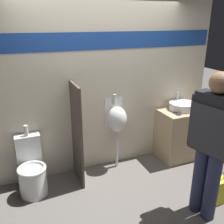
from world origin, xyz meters
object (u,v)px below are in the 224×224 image
Objects in this scene: toilet at (32,172)px; person_in_vest at (212,138)px; urinal_near_counter at (117,119)px; cell_phone at (177,114)px; sink_basin at (182,106)px; shopping_bag at (217,191)px.

person_in_vest is (1.86, -1.22, 0.71)m from toilet.
urinal_near_counter is 1.42m from toilet.
cell_phone is at bearing -13.89° from urinal_near_counter.
cell_phone is at bearing -1.93° from toilet.
sink_basin is at bearing -39.41° from person_in_vest.
toilet is 2.46m from shopping_bag.
urinal_near_counter reaches higher than cell_phone.
toilet is 2.00× the size of shopping_bag.
toilet reaches higher than cell_phone.
sink_basin is 1.46m from shopping_bag.
urinal_near_counter is at bearing 176.36° from sink_basin.
person_in_vest is 3.83× the size of shopping_bag.
cell_phone is 1.22m from person_in_vest.
cell_phone is (-0.22, -0.16, -0.05)m from sink_basin.
person_in_vest reaches higher than sink_basin.
person_in_vest is at bearing -33.26° from toilet.
sink_basin is 3.13× the size of cell_phone.
person_in_vest is at bearing -114.98° from sink_basin.
cell_phone is 0.31× the size of shopping_bag.
person_in_vest is at bearing -68.32° from urinal_near_counter.
person_in_vest reaches higher than cell_phone.
shopping_bag is at bearing -94.49° from cell_phone.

